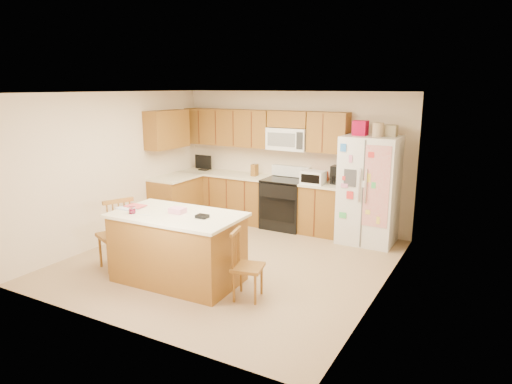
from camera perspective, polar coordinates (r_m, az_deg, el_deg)
The scene contains 9 objects.
ground at distance 7.01m, azimuth -3.28°, elevation -8.58°, with size 4.50×4.50×0.00m, color tan.
room_shell at distance 6.61m, azimuth -3.44°, elevation 3.10°, with size 4.60×4.60×2.52m.
cabinetry at distance 8.71m, azimuth -2.60°, elevation 2.03°, with size 3.36×1.56×2.15m.
stove at distance 8.48m, azimuth 3.63°, elevation -1.35°, with size 0.76×0.65×1.13m.
refrigerator at distance 7.80m, azimuth 13.96°, elevation 0.38°, with size 0.90×0.79×2.04m.
island at distance 6.25m, azimuth -9.75°, elevation -6.82°, with size 1.78×1.06×1.03m.
windsor_chair_left at distance 6.87m, azimuth -17.05°, elevation -5.15°, with size 0.58×0.59×1.06m.
windsor_chair_back at distance 6.77m, azimuth -5.96°, elevation -5.50°, with size 0.42×0.40×0.92m.
windsor_chair_right at distance 5.70m, azimuth -1.25°, elevation -9.30°, with size 0.44×0.45×0.88m.
Camera 1 is at (3.48, -5.51, 2.59)m, focal length 32.00 mm.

